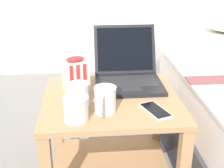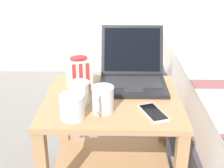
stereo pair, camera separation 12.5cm
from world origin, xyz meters
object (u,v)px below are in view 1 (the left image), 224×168
at_px(mug_front_right, 76,107).
at_px(cell_phone, 155,111).
at_px(snack_bag, 76,75).
at_px(laptop, 128,73).
at_px(mug_front_left, 79,92).
at_px(mug_mid_center, 105,99).

xyz_separation_m(mug_front_right, cell_phone, (0.30, 0.03, -0.05)).
relative_size(mug_front_right, snack_bag, 0.78).
distance_m(laptop, snack_bag, 0.25).
bearing_deg(cell_phone, snack_bag, 142.66).
xyz_separation_m(laptop, mug_front_left, (-0.22, -0.21, 0.00)).
relative_size(mug_front_left, cell_phone, 0.77).
height_order(mug_mid_center, cell_phone, mug_mid_center).
height_order(mug_front_left, mug_front_right, mug_front_right).
xyz_separation_m(laptop, snack_bag, (-0.24, -0.07, 0.02)).
distance_m(mug_front_left, cell_phone, 0.31).
bearing_deg(snack_bag, mug_front_left, -83.01).
distance_m(mug_front_left, mug_mid_center, 0.13).
bearing_deg(mug_front_right, mug_front_left, 85.85).
xyz_separation_m(mug_front_left, cell_phone, (0.29, -0.10, -0.04)).
height_order(laptop, mug_mid_center, laptop).
distance_m(laptop, mug_front_right, 0.41).
relative_size(mug_front_right, mug_mid_center, 0.95).
bearing_deg(mug_front_left, mug_front_right, -94.15).
bearing_deg(snack_bag, cell_phone, -37.34).
relative_size(laptop, snack_bag, 2.21).
bearing_deg(snack_bag, mug_front_right, -88.53).
bearing_deg(mug_mid_center, mug_front_left, 138.99).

